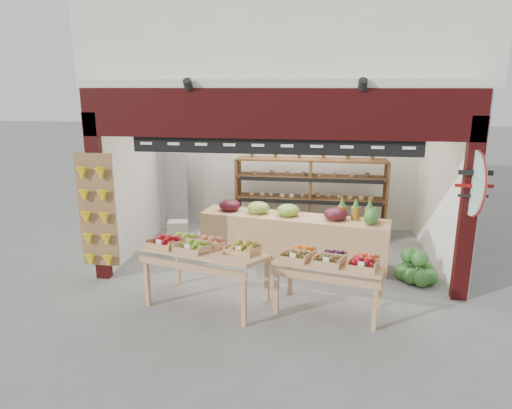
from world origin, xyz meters
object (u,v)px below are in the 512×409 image
Objects in this scene: back_shelving at (311,179)px; display_table_right at (330,262)px; mid_counter at (292,236)px; watermelon_pile at (416,270)px; display_table_left at (201,249)px; refrigerator at (181,187)px; cardboard_stack at (190,240)px.

display_table_right is (0.36, -3.27, -0.47)m from back_shelving.
mid_counter reaches higher than watermelon_pile.
display_table_left is at bearing -114.02° from back_shelving.
refrigerator is 2.74× the size of watermelon_pile.
back_shelving is at bearing 130.20° from watermelon_pile.
display_table_left is at bearing -123.63° from mid_counter.
back_shelving reaches higher than watermelon_pile.
watermelon_pile is at bearing -8.11° from refrigerator.
watermelon_pile is (3.94, -0.78, -0.03)m from cardboard_stack.
watermelon_pile is (4.53, -2.22, -0.71)m from refrigerator.
back_shelving is 3.08× the size of cardboard_stack.
back_shelving is 3.56m from display_table_left.
display_table_left is (1.34, -3.38, -0.11)m from refrigerator.
mid_counter is 1.93m from display_table_right.
refrigerator is at bearing 147.45° from mid_counter.
display_table_left is at bearing -160.02° from watermelon_pile.
display_table_right is at bearing -139.27° from watermelon_pile.
display_table_right is (3.15, -3.41, -0.19)m from refrigerator.
watermelon_pile is (1.75, -2.07, -1.00)m from back_shelving.
display_table_left is 1.15× the size of display_table_right.
display_table_right is (0.63, -1.81, 0.27)m from mid_counter.
refrigerator is 1.16× the size of display_table_right.
back_shelving is 2.80m from refrigerator.
mid_counter is (-0.26, -1.46, -0.74)m from back_shelving.
mid_counter is 2.15× the size of display_table_right.
display_table_right is (2.56, -1.97, 0.50)m from cardboard_stack.
display_table_left reaches higher than display_table_right.
display_table_left is at bearing -68.88° from cardboard_stack.
back_shelving reaches higher than display_table_right.
display_table_left is 3.45m from watermelon_pile.
mid_counter is at bearing 163.13° from watermelon_pile.
back_shelving reaches higher than mid_counter.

